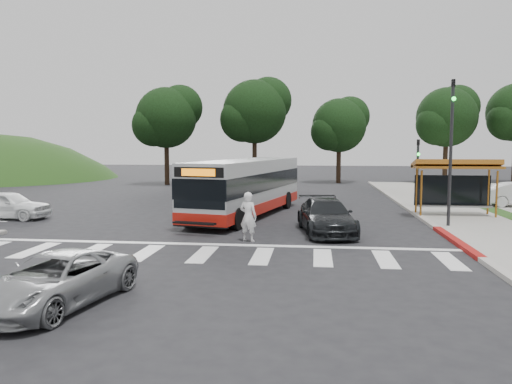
# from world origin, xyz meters

# --- Properties ---
(ground) EXTENTS (140.00, 140.00, 0.00)m
(ground) POSITION_xyz_m (0.00, 0.00, 0.00)
(ground) COLOR black
(ground) RESTS_ON ground
(sidewalk_east) EXTENTS (4.00, 40.00, 0.12)m
(sidewalk_east) POSITION_xyz_m (11.00, 8.00, 0.06)
(sidewalk_east) COLOR gray
(sidewalk_east) RESTS_ON ground
(curb_east) EXTENTS (0.30, 40.00, 0.15)m
(curb_east) POSITION_xyz_m (9.00, 8.00, 0.07)
(curb_east) COLOR #9E9991
(curb_east) RESTS_ON ground
(curb_east_red) EXTENTS (0.32, 6.00, 0.15)m
(curb_east_red) POSITION_xyz_m (9.00, -2.00, 0.08)
(curb_east_red) COLOR maroon
(curb_east_red) RESTS_ON ground
(crosswalk_ladder) EXTENTS (18.00, 2.60, 0.01)m
(crosswalk_ladder) POSITION_xyz_m (0.00, -5.00, 0.01)
(crosswalk_ladder) COLOR silver
(crosswalk_ladder) RESTS_ON ground
(bus_shelter) EXTENTS (4.20, 1.60, 2.86)m
(bus_shelter) POSITION_xyz_m (10.80, 5.10, 2.35)
(bus_shelter) COLOR #915518
(bus_shelter) RESTS_ON sidewalk_east
(traffic_signal_ne_tall) EXTENTS (0.18, 0.37, 6.50)m
(traffic_signal_ne_tall) POSITION_xyz_m (9.60, 1.49, 3.88)
(traffic_signal_ne_tall) COLOR black
(traffic_signal_ne_tall) RESTS_ON ground
(traffic_signal_ne_short) EXTENTS (0.18, 0.37, 4.00)m
(traffic_signal_ne_short) POSITION_xyz_m (9.60, 8.49, 2.48)
(traffic_signal_ne_short) COLOR black
(traffic_signal_ne_short) RESTS_ON ground
(tree_ne_a) EXTENTS (6.16, 5.74, 9.30)m
(tree_ne_a) POSITION_xyz_m (16.08, 28.06, 6.39)
(tree_ne_a) COLOR black
(tree_ne_a) RESTS_ON parking_lot
(tree_north_a) EXTENTS (6.60, 6.15, 10.17)m
(tree_north_a) POSITION_xyz_m (-1.92, 26.07, 6.92)
(tree_north_a) COLOR black
(tree_north_a) RESTS_ON ground
(tree_north_b) EXTENTS (5.72, 5.33, 8.43)m
(tree_north_b) POSITION_xyz_m (6.07, 28.06, 5.66)
(tree_north_b) COLOR black
(tree_north_b) RESTS_ON ground
(tree_north_c) EXTENTS (6.16, 5.74, 9.30)m
(tree_north_c) POSITION_xyz_m (-9.92, 24.06, 6.29)
(tree_north_c) COLOR black
(tree_north_c) RESTS_ON ground
(transit_bus) EXTENTS (4.84, 11.53, 2.91)m
(transit_bus) POSITION_xyz_m (0.20, 4.34, 1.46)
(transit_bus) COLOR #ABADAF
(transit_bus) RESTS_ON ground
(pedestrian) EXTENTS (0.81, 0.67, 1.90)m
(pedestrian) POSITION_xyz_m (1.21, -2.50, 0.95)
(pedestrian) COLOR white
(pedestrian) RESTS_ON ground
(dark_sedan) EXTENTS (2.73, 5.15, 1.42)m
(dark_sedan) POSITION_xyz_m (4.20, -0.35, 0.71)
(dark_sedan) COLOR black
(dark_sedan) RESTS_ON ground
(silver_suv_south) EXTENTS (2.77, 4.62, 1.20)m
(silver_suv_south) POSITION_xyz_m (-2.14, -10.64, 0.60)
(silver_suv_south) COLOR #979A9C
(silver_suv_south) RESTS_ON ground
(west_car_white) EXTENTS (4.18, 1.78, 1.41)m
(west_car_white) POSITION_xyz_m (-11.46, 1.85, 0.70)
(west_car_white) COLOR white
(west_car_white) RESTS_ON ground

